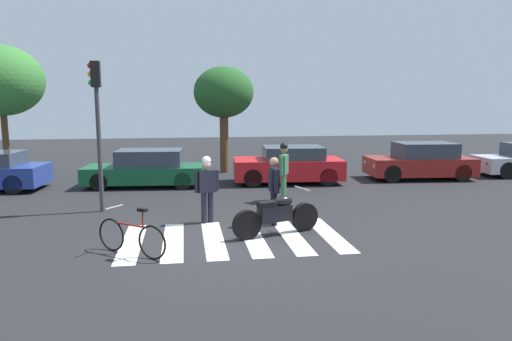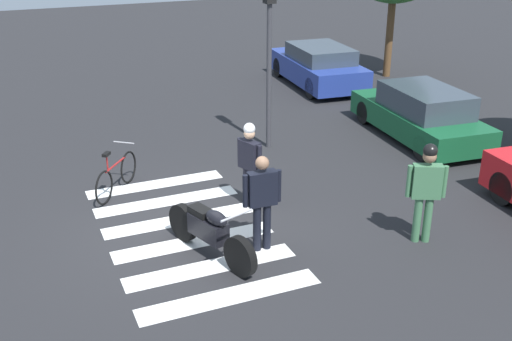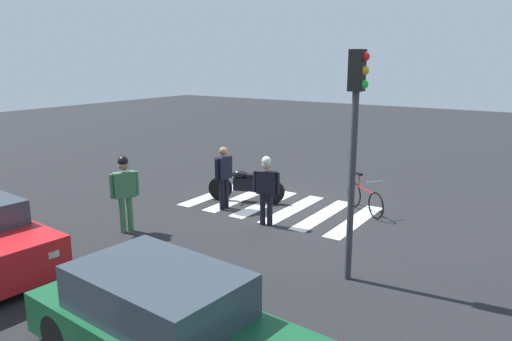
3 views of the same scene
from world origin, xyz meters
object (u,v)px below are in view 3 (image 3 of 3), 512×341
leaning_bicycle (364,198)px  car_green_compact (167,323)px  officer_by_motorcycle (224,174)px  pedestrian_bystander (125,188)px  traffic_light_pole (355,130)px  officer_on_foot (266,186)px  police_motorcycle (246,186)px

leaning_bicycle → car_green_compact: (-0.31, 7.79, 0.25)m
officer_by_motorcycle → pedestrian_bystander: (0.84, 2.70, 0.08)m
car_green_compact → traffic_light_pole: size_ratio=1.05×
leaning_bicycle → traffic_light_pole: (-1.26, 3.98, 2.42)m
traffic_light_pole → officer_on_foot: bearing=-30.3°
officer_on_foot → officer_by_motorcycle: officer_on_foot is taller
officer_on_foot → car_green_compact: size_ratio=0.40×
police_motorcycle → car_green_compact: car_green_compact is taller
police_motorcycle → traffic_light_pole: size_ratio=0.52×
pedestrian_bystander → car_green_compact: pedestrian_bystander is taller
officer_on_foot → officer_by_motorcycle: (1.64, -0.45, -0.00)m
leaning_bicycle → officer_on_foot: officer_on_foot is taller
leaning_bicycle → officer_by_motorcycle: (3.28, 1.84, 0.60)m
police_motorcycle → pedestrian_bystander: bearing=75.2°
police_motorcycle → car_green_compact: size_ratio=0.49×
police_motorcycle → leaning_bicycle: police_motorcycle is taller
pedestrian_bystander → traffic_light_pole: (-5.38, -0.55, 1.73)m
leaning_bicycle → car_green_compact: 7.80m
police_motorcycle → traffic_light_pole: 5.86m
pedestrian_bystander → traffic_light_pole: size_ratio=0.44×
leaning_bicycle → traffic_light_pole: bearing=107.5°
car_green_compact → leaning_bicycle: bearing=-87.7°
police_motorcycle → leaning_bicycle: (-3.17, -0.94, -0.09)m
officer_on_foot → leaning_bicycle: bearing=-125.6°
leaning_bicycle → traffic_light_pole: size_ratio=0.35×
police_motorcycle → car_green_compact: (-3.48, 6.85, 0.17)m
officer_on_foot → pedestrian_bystander: size_ratio=0.94×
pedestrian_bystander → leaning_bicycle: bearing=-132.3°
police_motorcycle → car_green_compact: bearing=117.0°
car_green_compact → pedestrian_bystander: bearing=-36.3°
leaning_bicycle → car_green_compact: car_green_compact is taller
officer_by_motorcycle → pedestrian_bystander: size_ratio=0.94×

